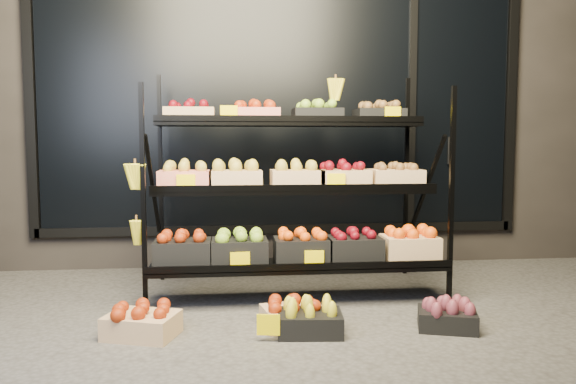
{
  "coord_description": "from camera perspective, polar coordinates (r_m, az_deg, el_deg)",
  "views": [
    {
      "loc": [
        -0.49,
        -3.47,
        1.12
      ],
      "look_at": [
        -0.05,
        0.55,
        0.77
      ],
      "focal_mm": 35.0,
      "sensor_mm": 36.0,
      "label": 1
    }
  ],
  "objects": [
    {
      "name": "floor_crate_midright",
      "position": [
        3.49,
        0.53,
        -12.16
      ],
      "size": [
        0.41,
        0.33,
        0.19
      ],
      "rotation": [
        0.0,
        0.0,
        0.19
      ],
      "color": "tan",
      "rests_on": "ground"
    },
    {
      "name": "building",
      "position": [
        6.11,
        -1.62,
        10.91
      ],
      "size": [
        6.0,
        2.08,
        3.5
      ],
      "color": "#2D2826",
      "rests_on": "ground"
    },
    {
      "name": "display_rack",
      "position": [
        4.11,
        0.4,
        0.38
      ],
      "size": [
        2.18,
        1.02,
        1.73
      ],
      "color": "black",
      "rests_on": "ground"
    },
    {
      "name": "floor_crate_right",
      "position": [
        3.58,
        15.87,
        -11.98
      ],
      "size": [
        0.4,
        0.34,
        0.18
      ],
      "rotation": [
        0.0,
        0.0,
        -0.31
      ],
      "color": "black",
      "rests_on": "ground"
    },
    {
      "name": "tag_floor_a",
      "position": [
        3.25,
        -2.01,
        -14.0
      ],
      "size": [
        0.13,
        0.01,
        0.12
      ],
      "primitive_type": "cube",
      "color": "#F2D600",
      "rests_on": "ground"
    },
    {
      "name": "floor_crate_midleft",
      "position": [
        3.37,
        2.24,
        -12.76
      ],
      "size": [
        0.4,
        0.31,
        0.19
      ],
      "rotation": [
        0.0,
        0.0,
        -0.09
      ],
      "color": "black",
      "rests_on": "ground"
    },
    {
      "name": "ground",
      "position": [
        3.68,
        1.79,
        -12.72
      ],
      "size": [
        24.0,
        24.0,
        0.0
      ],
      "primitive_type": "plane",
      "color": "#514F4C",
      "rests_on": "ground"
    },
    {
      "name": "floor_crate_left",
      "position": [
        3.43,
        -14.64,
        -12.55
      ],
      "size": [
        0.46,
        0.39,
        0.2
      ],
      "rotation": [
        0.0,
        0.0,
        -0.31
      ],
      "color": "tan",
      "rests_on": "ground"
    }
  ]
}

